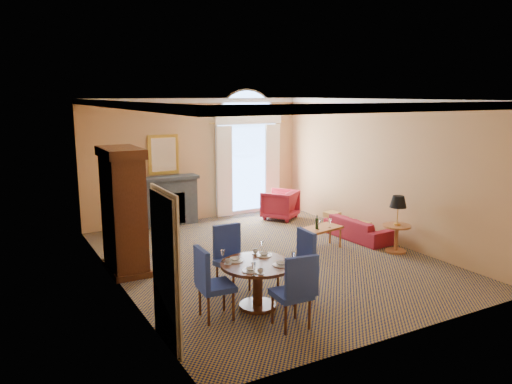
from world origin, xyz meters
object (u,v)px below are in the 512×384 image
armchair (280,205)px  side_table (397,217)px  armoire (124,213)px  sofa (358,228)px  coffee_table (321,229)px  dining_table (258,274)px

armchair → side_table: bearing=64.2°
armoire → sofa: 5.36m
armchair → coffee_table: (-0.58, -2.65, 0.04)m
coffee_table → dining_table: bearing=-153.9°
coffee_table → side_table: bearing=-50.0°
dining_table → side_table: (3.94, 1.04, 0.21)m
armoire → side_table: bearing=-17.0°
sofa → side_table: 1.28m
coffee_table → armoire: bearing=160.5°
sofa → coffee_table: (-1.18, -0.17, 0.18)m
armoire → dining_table: 3.06m
dining_table → coffee_table: bearing=36.9°
armchair → side_table: size_ratio=0.72×
armchair → coffee_table: bearing=41.7°
armoire → coffee_table: (4.09, -0.63, -0.71)m
armoire → side_table: 5.58m
armoire → dining_table: (1.38, -2.67, -0.59)m
armchair → coffee_table: size_ratio=0.86×
dining_table → armchair: (3.30, 4.68, -0.16)m
armchair → armoire: bearing=-12.5°
armoire → dining_table: size_ratio=2.01×
coffee_table → sofa: bearing=-2.6°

